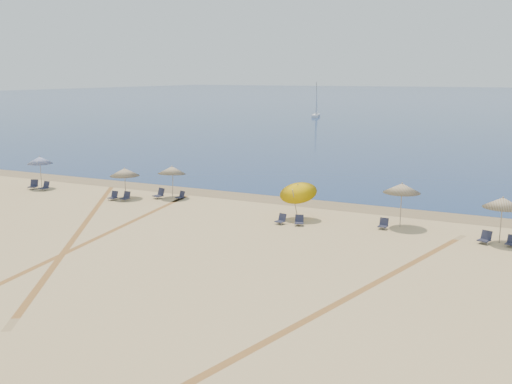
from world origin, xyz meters
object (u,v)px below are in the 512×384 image
chair_4 (159,194)px  sailboat_1 (316,107)px  chair_5 (181,196)px  chair_1 (45,186)px  chair_2 (113,196)px  umbrella_1 (125,172)px  chair_7 (299,221)px  umbrella_5 (503,203)px  chair_0 (34,185)px  umbrella_0 (40,160)px  chair_9 (485,238)px  chair_6 (281,219)px  umbrella_2 (172,170)px  chair_3 (126,197)px  umbrella_3 (298,189)px  chair_10 (511,242)px  umbrella_4 (402,188)px  chair_8 (383,224)px

chair_4 → sailboat_1: bearing=119.3°
chair_4 → chair_5: 1.63m
chair_1 → chair_2: size_ratio=1.12×
chair_1 → chair_2: bearing=-0.6°
umbrella_1 → chair_7: (14.21, -1.81, -1.64)m
umbrella_5 → chair_5: umbrella_5 is taller
chair_0 → umbrella_1: bearing=-17.8°
umbrella_0 → chair_0: umbrella_0 is taller
chair_9 → chair_4: bearing=-163.7°
chair_6 → umbrella_0: bearing=-172.3°
umbrella_5 → umbrella_1: bearing=178.5°
chair_1 → chair_6: chair_1 is taller
chair_5 → chair_7: size_ratio=0.97×
umbrella_2 → chair_3: (-2.41, -2.34, -1.73)m
chair_2 → umbrella_5: bearing=2.0°
chair_2 → umbrella_3: bearing=3.2°
umbrella_2 → chair_4: bearing=-137.9°
chair_3 → umbrella_5: bearing=2.2°
umbrella_0 → sailboat_1: sailboat_1 is taller
umbrella_0 → chair_6: (21.45, -2.14, -1.96)m
umbrella_2 → chair_10: 23.01m
chair_2 → chair_4: (2.66, 1.87, 0.05)m
chair_1 → chair_3: bearing=1.1°
chair_5 → umbrella_1: bearing=-143.1°
chair_1 → chair_9: 31.96m
chair_3 → umbrella_4: bearing=5.4°
umbrella_1 → chair_1: size_ratio=3.19×
chair_3 → chair_10: 25.19m
umbrella_5 → chair_4: 23.03m
umbrella_4 → chair_6: bearing=-160.1°
umbrella_2 → umbrella_3: 10.76m
chair_5 → umbrella_3: bearing=7.8°
umbrella_4 → chair_3: umbrella_4 is taller
chair_7 → chair_3: bearing=155.9°
chair_9 → chair_1: bearing=-159.7°
chair_3 → chair_10: (25.19, -0.37, -0.03)m
chair_3 → chair_8: size_ratio=1.06×
umbrella_0 → umbrella_3: (21.91, -0.64, -0.33)m
umbrella_4 → chair_10: size_ratio=3.93×
chair_1 → chair_7: bearing=-0.0°
umbrella_3 → chair_10: 12.35m
umbrella_1 → chair_5: umbrella_1 is taller
chair_5 → chair_7: (10.32, -3.12, 0.00)m
chair_3 → chair_6: bearing=-3.7°
chair_3 → chair_9: (23.90, -0.33, 0.01)m
umbrella_1 → chair_10: 25.86m
chair_2 → umbrella_2: bearing=38.1°
chair_0 → sailboat_1: sailboat_1 is taller
chair_8 → umbrella_1: bearing=-179.2°
chair_4 → chair_3: bearing=-117.6°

